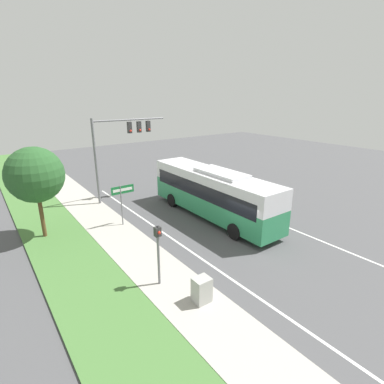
# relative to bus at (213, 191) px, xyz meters

# --- Properties ---
(ground_plane) EXTENTS (80.00, 80.00, 0.00)m
(ground_plane) POSITION_rel_bus_xyz_m (-0.66, -4.16, -1.98)
(ground_plane) COLOR #4C4C4F
(sidewalk) EXTENTS (2.80, 80.00, 0.12)m
(sidewalk) POSITION_rel_bus_xyz_m (-6.86, -4.16, -1.92)
(sidewalk) COLOR #ADA89E
(sidewalk) RESTS_ON ground_plane
(grass_verge) EXTENTS (3.60, 80.00, 0.10)m
(grass_verge) POSITION_rel_bus_xyz_m (-10.06, -4.16, -1.93)
(grass_verge) COLOR #477538
(grass_verge) RESTS_ON ground_plane
(lane_divider_near) EXTENTS (0.14, 30.00, 0.01)m
(lane_divider_near) POSITION_rel_bus_xyz_m (-4.26, -4.16, -1.97)
(lane_divider_near) COLOR silver
(lane_divider_near) RESTS_ON ground_plane
(lane_divider_far) EXTENTS (0.14, 30.00, 0.01)m
(lane_divider_far) POSITION_rel_bus_xyz_m (2.94, -4.16, -1.97)
(lane_divider_far) COLOR silver
(lane_divider_far) RESTS_ON ground_plane
(bus) EXTENTS (2.66, 11.45, 3.61)m
(bus) POSITION_rel_bus_xyz_m (0.00, 0.00, 0.00)
(bus) COLOR #2D8956
(bus) RESTS_ON ground_plane
(signal_gantry) EXTENTS (6.28, 0.41, 6.86)m
(signal_gantry) POSITION_rel_bus_xyz_m (-3.60, 7.39, 3.04)
(signal_gantry) COLOR slate
(signal_gantry) RESTS_ON ground_plane
(pedestrian_signal) EXTENTS (0.28, 0.34, 3.01)m
(pedestrian_signal) POSITION_rel_bus_xyz_m (-7.32, -4.92, 0.08)
(pedestrian_signal) COLOR slate
(pedestrian_signal) RESTS_ON ground_plane
(street_sign) EXTENTS (1.58, 0.08, 2.89)m
(street_sign) POSITION_rel_bus_xyz_m (-5.84, 2.35, 0.14)
(street_sign) COLOR slate
(street_sign) RESTS_ON ground_plane
(utility_cabinet) EXTENTS (0.73, 0.61, 1.12)m
(utility_cabinet) POSITION_rel_bus_xyz_m (-6.51, -7.08, -1.30)
(utility_cabinet) COLOR #A8A8A3
(utility_cabinet) RESTS_ON sidewalk
(roadside_tree) EXTENTS (3.31, 3.31, 5.61)m
(roadside_tree) POSITION_rel_bus_xyz_m (-10.58, 3.65, 2.07)
(roadside_tree) COLOR brown
(roadside_tree) RESTS_ON grass_verge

